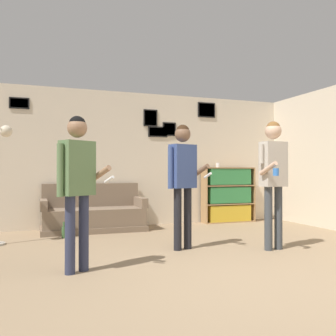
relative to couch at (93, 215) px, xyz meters
The scene contains 9 objects.
ground_plane 4.14m from the couch, 74.08° to the right, with size 20.00×20.00×0.00m, color #937A5B.
wall_back 1.61m from the couch, 20.22° to the left, with size 8.58×0.08×2.70m.
couch is the anchor object (origin of this frame).
bookshelf 2.94m from the couch, ahead, with size 1.17×0.30×1.18m.
person_player_foreground_left 2.99m from the couch, 101.61° to the right, with size 0.60×0.38×1.70m.
person_player_foreground_center 2.44m from the couch, 65.85° to the right, with size 0.57×0.43×1.76m.
person_watcher_holding_cup 3.43m from the couch, 49.96° to the right, with size 0.50×0.47×1.80m.
bottle_on_floor 0.85m from the couch, 133.17° to the right, with size 0.07×0.07×0.27m.
drinking_cup 2.84m from the couch, ahead, with size 0.08×0.08×0.10m.
Camera 1 is at (-2.14, -3.02, 1.10)m, focal length 40.00 mm.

